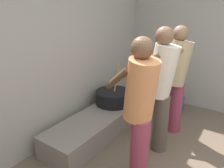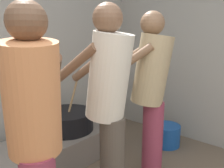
{
  "view_description": "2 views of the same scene",
  "coord_description": "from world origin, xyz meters",
  "px_view_note": "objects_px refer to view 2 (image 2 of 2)",
  "views": [
    {
      "loc": [
        -1.47,
        0.15,
        1.82
      ],
      "look_at": [
        0.62,
        1.58,
        0.92
      ],
      "focal_mm": 33.73,
      "sensor_mm": 36.0,
      "label": 1
    },
    {
      "loc": [
        -0.37,
        -0.13,
        1.43
      ],
      "look_at": [
        1.07,
        1.15,
        1.01
      ],
      "focal_mm": 37.94,
      "sensor_mm": 36.0,
      "label": 2
    }
  ],
  "objects_px": {
    "cooking_pot_main": "(68,120)",
    "cook_in_orange_shirt": "(35,129)",
    "cook_in_cream_shirt": "(109,98)",
    "bucket_blue_plastic": "(166,135)",
    "cook_in_tan_shirt": "(151,87)"
  },
  "relations": [
    {
      "from": "cooking_pot_main",
      "to": "cook_in_orange_shirt",
      "type": "bearing_deg",
      "value": -134.76
    },
    {
      "from": "cook_in_cream_shirt",
      "to": "bucket_blue_plastic",
      "type": "relative_size",
      "value": 4.7
    },
    {
      "from": "cook_in_orange_shirt",
      "to": "cook_in_tan_shirt",
      "type": "height_order",
      "value": "cook_in_tan_shirt"
    },
    {
      "from": "cook_in_orange_shirt",
      "to": "cook_in_cream_shirt",
      "type": "relative_size",
      "value": 0.97
    },
    {
      "from": "bucket_blue_plastic",
      "to": "cook_in_orange_shirt",
      "type": "bearing_deg",
      "value": -173.11
    },
    {
      "from": "cooking_pot_main",
      "to": "cook_in_tan_shirt",
      "type": "xyz_separation_m",
      "value": [
        0.27,
        -0.93,
        0.49
      ]
    },
    {
      "from": "cook_in_cream_shirt",
      "to": "cook_in_tan_shirt",
      "type": "xyz_separation_m",
      "value": [
        0.57,
        -0.01,
        -0.01
      ]
    },
    {
      "from": "cooking_pot_main",
      "to": "cook_in_cream_shirt",
      "type": "xyz_separation_m",
      "value": [
        -0.31,
        -0.92,
        0.5
      ]
    },
    {
      "from": "cook_in_orange_shirt",
      "to": "cook_in_tan_shirt",
      "type": "bearing_deg",
      "value": 1.44
    },
    {
      "from": "cook_in_tan_shirt",
      "to": "bucket_blue_plastic",
      "type": "distance_m",
      "value": 1.1
    },
    {
      "from": "cooking_pot_main",
      "to": "cook_in_tan_shirt",
      "type": "bearing_deg",
      "value": -74.02
    },
    {
      "from": "cook_in_orange_shirt",
      "to": "cook_in_tan_shirt",
      "type": "xyz_separation_m",
      "value": [
        1.22,
        0.03,
        0.02
      ]
    },
    {
      "from": "cook_in_orange_shirt",
      "to": "bucket_blue_plastic",
      "type": "bearing_deg",
      "value": 6.89
    },
    {
      "from": "cooking_pot_main",
      "to": "cook_in_orange_shirt",
      "type": "xyz_separation_m",
      "value": [
        -0.96,
        -0.96,
        0.47
      ]
    },
    {
      "from": "cook_in_cream_shirt",
      "to": "cook_in_orange_shirt",
      "type": "bearing_deg",
      "value": -176.34
    }
  ]
}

